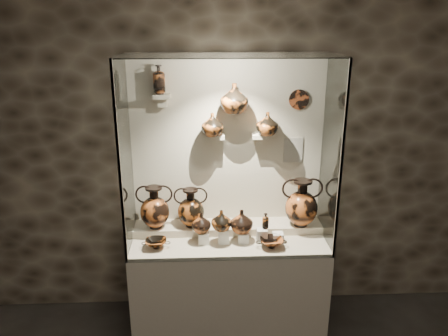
% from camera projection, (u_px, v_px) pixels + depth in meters
% --- Properties ---
extents(wall_back, '(5.00, 0.02, 3.20)m').
position_uv_depth(wall_back, '(227.00, 145.00, 3.87)').
color(wall_back, '#2D251C').
rests_on(wall_back, ground).
extents(plinth, '(1.70, 0.60, 0.80)m').
position_uv_depth(plinth, '(229.00, 282.00, 3.95)').
color(plinth, beige).
rests_on(plinth, floor).
extents(front_tier, '(1.68, 0.58, 0.03)m').
position_uv_depth(front_tier, '(229.00, 241.00, 3.82)').
color(front_tier, beige).
rests_on(front_tier, plinth).
extents(rear_tier, '(1.70, 0.25, 0.10)m').
position_uv_depth(rear_tier, '(228.00, 229.00, 3.97)').
color(rear_tier, beige).
rests_on(rear_tier, plinth).
extents(back_panel, '(1.70, 0.03, 1.60)m').
position_uv_depth(back_panel, '(227.00, 145.00, 3.87)').
color(back_panel, beige).
rests_on(back_panel, plinth).
extents(glass_front, '(1.70, 0.01, 1.60)m').
position_uv_depth(glass_front, '(232.00, 167.00, 3.29)').
color(glass_front, white).
rests_on(glass_front, plinth).
extents(glass_left, '(0.01, 0.60, 1.60)m').
position_uv_depth(glass_left, '(125.00, 157.00, 3.53)').
color(glass_left, white).
rests_on(glass_left, plinth).
extents(glass_right, '(0.01, 0.60, 1.60)m').
position_uv_depth(glass_right, '(331.00, 154.00, 3.61)').
color(glass_right, white).
rests_on(glass_right, plinth).
extents(glass_top, '(1.70, 0.60, 0.01)m').
position_uv_depth(glass_top, '(230.00, 55.00, 3.32)').
color(glass_top, white).
rests_on(glass_top, back_panel).
extents(frame_post_left, '(0.02, 0.02, 1.60)m').
position_uv_depth(frame_post_left, '(119.00, 168.00, 3.26)').
color(frame_post_left, gray).
rests_on(frame_post_left, plinth).
extents(frame_post_right, '(0.02, 0.02, 1.60)m').
position_uv_depth(frame_post_right, '(341.00, 165.00, 3.33)').
color(frame_post_right, gray).
rests_on(frame_post_right, plinth).
extents(pedestal_a, '(0.09, 0.09, 0.10)m').
position_uv_depth(pedestal_a, '(204.00, 238.00, 3.74)').
color(pedestal_a, silver).
rests_on(pedestal_a, front_tier).
extents(pedestal_b, '(0.09, 0.09, 0.13)m').
position_uv_depth(pedestal_b, '(224.00, 236.00, 3.74)').
color(pedestal_b, silver).
rests_on(pedestal_b, front_tier).
extents(pedestal_c, '(0.09, 0.09, 0.09)m').
position_uv_depth(pedestal_c, '(243.00, 237.00, 3.76)').
color(pedestal_c, silver).
rests_on(pedestal_c, front_tier).
extents(pedestal_d, '(0.09, 0.09, 0.12)m').
position_uv_depth(pedestal_d, '(262.00, 235.00, 3.76)').
color(pedestal_d, silver).
rests_on(pedestal_d, front_tier).
extents(pedestal_e, '(0.09, 0.09, 0.08)m').
position_uv_depth(pedestal_e, '(278.00, 237.00, 3.77)').
color(pedestal_e, silver).
rests_on(pedestal_e, front_tier).
extents(bracket_ul, '(0.14, 0.12, 0.04)m').
position_uv_depth(bracket_ul, '(162.00, 96.00, 3.63)').
color(bracket_ul, beige).
rests_on(bracket_ul, back_panel).
extents(bracket_ca, '(0.14, 0.12, 0.04)m').
position_uv_depth(bracket_ca, '(216.00, 136.00, 3.76)').
color(bracket_ca, beige).
rests_on(bracket_ca, back_panel).
extents(bracket_cb, '(0.10, 0.12, 0.04)m').
position_uv_depth(bracket_cb, '(240.00, 113.00, 3.71)').
color(bracket_cb, beige).
rests_on(bracket_cb, back_panel).
extents(bracket_cc, '(0.14, 0.12, 0.04)m').
position_uv_depth(bracket_cc, '(260.00, 136.00, 3.78)').
color(bracket_cc, beige).
rests_on(bracket_cc, back_panel).
extents(amphora_left, '(0.41, 0.41, 0.39)m').
position_uv_depth(amphora_left, '(155.00, 207.00, 3.83)').
color(amphora_left, '#A85020').
rests_on(amphora_left, rear_tier).
extents(amphora_mid, '(0.31, 0.31, 0.36)m').
position_uv_depth(amphora_mid, '(191.00, 208.00, 3.86)').
color(amphora_mid, '#9E4D1B').
rests_on(amphora_mid, rear_tier).
extents(amphora_right, '(0.44, 0.44, 0.43)m').
position_uv_depth(amphora_right, '(302.00, 203.00, 3.86)').
color(amphora_right, '#A85020').
rests_on(amphora_right, rear_tier).
extents(jug_a, '(0.20, 0.20, 0.17)m').
position_uv_depth(jug_a, '(201.00, 223.00, 3.71)').
color(jug_a, '#A85020').
rests_on(jug_a, pedestal_a).
extents(jug_b, '(0.21, 0.21, 0.18)m').
position_uv_depth(jug_b, '(221.00, 220.00, 3.68)').
color(jug_b, '#9E4D1B').
rests_on(jug_b, pedestal_b).
extents(jug_c, '(0.20, 0.20, 0.20)m').
position_uv_depth(jug_c, '(242.00, 221.00, 3.72)').
color(jug_c, '#A85020').
rests_on(jug_c, pedestal_c).
extents(lekythos_small, '(0.09, 0.09, 0.16)m').
position_uv_depth(lekythos_small, '(265.00, 220.00, 3.73)').
color(lekythos_small, '#9E4D1B').
rests_on(lekythos_small, pedestal_d).
extents(kylix_left, '(0.28, 0.26, 0.09)m').
position_uv_depth(kylix_left, '(156.00, 243.00, 3.66)').
color(kylix_left, '#9E4D1B').
rests_on(kylix_left, front_tier).
extents(kylix_right, '(0.26, 0.22, 0.10)m').
position_uv_depth(kylix_right, '(271.00, 242.00, 3.67)').
color(kylix_right, '#A85020').
rests_on(kylix_right, front_tier).
extents(lekythos_tall, '(0.12, 0.12, 0.27)m').
position_uv_depth(lekythos_tall, '(159.00, 78.00, 3.58)').
color(lekythos_tall, '#A85020').
rests_on(lekythos_tall, bracket_ul).
extents(ovoid_vase_a, '(0.24, 0.24, 0.20)m').
position_uv_depth(ovoid_vase_a, '(212.00, 124.00, 3.68)').
color(ovoid_vase_a, '#9E4D1B').
rests_on(ovoid_vase_a, bracket_ca).
extents(ovoid_vase_b, '(0.24, 0.24, 0.25)m').
position_uv_depth(ovoid_vase_b, '(234.00, 98.00, 3.59)').
color(ovoid_vase_b, '#9E4D1B').
rests_on(ovoid_vase_b, bracket_cb).
extents(ovoid_vase_c, '(0.25, 0.25, 0.20)m').
position_uv_depth(ovoid_vase_c, '(267.00, 124.00, 3.70)').
color(ovoid_vase_c, '#9E4D1B').
rests_on(ovoid_vase_c, bracket_cc).
extents(wall_plate, '(0.17, 0.02, 0.17)m').
position_uv_depth(wall_plate, '(299.00, 100.00, 3.74)').
color(wall_plate, '#96401D').
rests_on(wall_plate, back_panel).
extents(info_placard, '(0.17, 0.01, 0.23)m').
position_uv_depth(info_placard, '(293.00, 150.00, 3.89)').
color(info_placard, beige).
rests_on(info_placard, back_panel).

